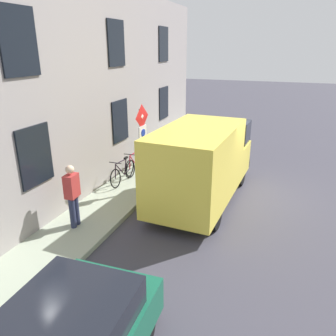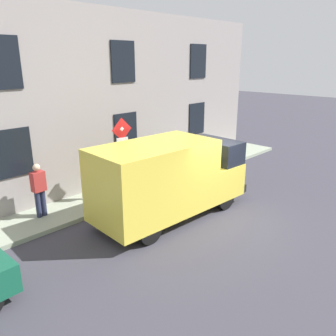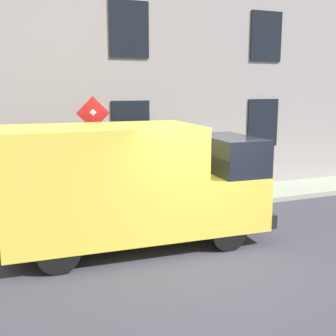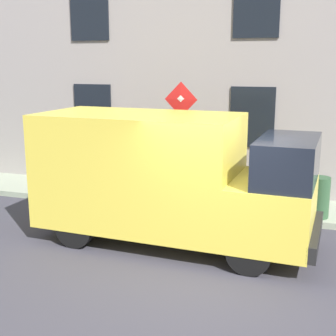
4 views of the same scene
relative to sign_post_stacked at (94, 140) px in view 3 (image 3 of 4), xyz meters
The scene contains 9 objects.
ground_plane 3.86m from the sign_post_stacked, 154.85° to the right, with size 80.00×80.00×0.00m, color #3C3A44.
sidewalk_slab 2.48m from the sign_post_stacked, 64.48° to the right, with size 1.76×17.99×0.14m, color #99A38D.
building_facade 2.70m from the sign_post_stacked, 36.46° to the right, with size 0.75×15.99×6.63m.
sign_post_stacked is the anchor object (origin of this frame).
delivery_van 2.05m from the sign_post_stacked, behind, with size 2.26×5.42×2.50m.
bicycle_blue 3.04m from the sign_post_stacked, 67.86° to the right, with size 0.46×1.71×0.89m.
bicycle_red 2.31m from the sign_post_stacked, 55.65° to the right, with size 0.46×1.71×0.89m.
bicycle_black 1.86m from the sign_post_stacked, 25.00° to the right, with size 0.46×1.71×0.89m.
litter_bin 3.41m from the sign_post_stacked, 87.44° to the right, with size 0.44×0.44×0.90m, color #2D5133.
Camera 3 is at (-7.08, 3.62, 3.24)m, focal length 46.07 mm.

